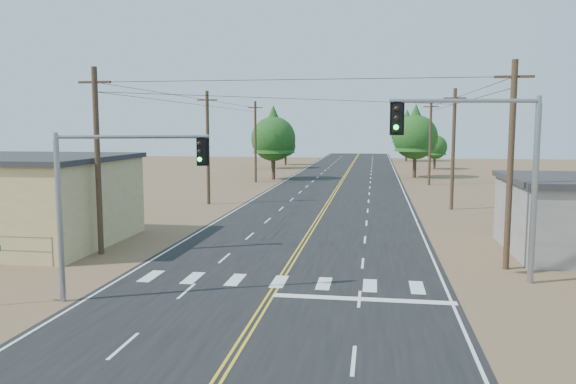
# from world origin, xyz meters

# --- Properties ---
(ground) EXTENTS (220.00, 220.00, 0.00)m
(ground) POSITION_xyz_m (0.00, 0.00, 0.00)
(ground) COLOR brown
(ground) RESTS_ON ground
(road) EXTENTS (15.00, 200.00, 0.02)m
(road) POSITION_xyz_m (0.00, 30.00, 0.01)
(road) COLOR black
(road) RESTS_ON ground
(utility_pole_left_near) EXTENTS (1.80, 0.30, 10.00)m
(utility_pole_left_near) POSITION_xyz_m (-10.50, 12.00, 5.12)
(utility_pole_left_near) COLOR #4C3826
(utility_pole_left_near) RESTS_ON ground
(utility_pole_left_mid) EXTENTS (1.80, 0.30, 10.00)m
(utility_pole_left_mid) POSITION_xyz_m (-10.50, 32.00, 5.12)
(utility_pole_left_mid) COLOR #4C3826
(utility_pole_left_mid) RESTS_ON ground
(utility_pole_left_far) EXTENTS (1.80, 0.30, 10.00)m
(utility_pole_left_far) POSITION_xyz_m (-10.50, 52.00, 5.12)
(utility_pole_left_far) COLOR #4C3826
(utility_pole_left_far) RESTS_ON ground
(utility_pole_right_near) EXTENTS (1.80, 0.30, 10.00)m
(utility_pole_right_near) POSITION_xyz_m (10.50, 12.00, 5.12)
(utility_pole_right_near) COLOR #4C3826
(utility_pole_right_near) RESTS_ON ground
(utility_pole_right_mid) EXTENTS (1.80, 0.30, 10.00)m
(utility_pole_right_mid) POSITION_xyz_m (10.50, 32.00, 5.12)
(utility_pole_right_mid) COLOR #4C3826
(utility_pole_right_mid) RESTS_ON ground
(utility_pole_right_far) EXTENTS (1.80, 0.30, 10.00)m
(utility_pole_right_far) POSITION_xyz_m (10.50, 52.00, 5.12)
(utility_pole_right_far) COLOR #4C3826
(utility_pole_right_far) RESTS_ON ground
(signal_mast_left) EXTENTS (5.58, 2.25, 6.66)m
(signal_mast_left) POSITION_xyz_m (-6.39, 4.60, 4.54)
(signal_mast_left) COLOR gray
(signal_mast_left) RESTS_ON ground
(signal_mast_right) EXTENTS (6.47, 1.37, 8.20)m
(signal_mast_right) POSITION_xyz_m (9.17, 9.30, 5.52)
(signal_mast_right) COLOR gray
(signal_mast_right) RESTS_ON ground
(tree_left_near) EXTENTS (5.79, 5.79, 9.66)m
(tree_left_near) POSITION_xyz_m (-9.00, 56.16, 5.91)
(tree_left_near) COLOR #3F2D1E
(tree_left_near) RESTS_ON ground
(tree_left_mid) EXTENTS (5.15, 5.15, 8.58)m
(tree_left_mid) POSITION_xyz_m (-12.70, 75.32, 5.25)
(tree_left_mid) COLOR #3F2D1E
(tree_left_mid) RESTS_ON ground
(tree_left_far) EXTENTS (3.65, 3.65, 6.08)m
(tree_left_far) POSITION_xyz_m (-11.92, 84.50, 3.71)
(tree_left_far) COLOR #3F2D1E
(tree_left_far) RESTS_ON ground
(tree_right_near) EXTENTS (5.98, 5.98, 9.97)m
(tree_right_near) POSITION_xyz_m (9.45, 61.67, 6.10)
(tree_right_near) COLOR #3F2D1E
(tree_right_near) RESTS_ON ground
(tree_right_mid) EXTENTS (3.92, 3.92, 6.54)m
(tree_right_mid) POSITION_xyz_m (13.72, 77.86, 4.00)
(tree_right_mid) COLOR #3F2D1E
(tree_right_mid) RESTS_ON ground
(tree_right_far) EXTENTS (6.21, 6.21, 10.36)m
(tree_right_far) POSITION_xyz_m (10.29, 98.64, 6.34)
(tree_right_far) COLOR #3F2D1E
(tree_right_far) RESTS_ON ground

